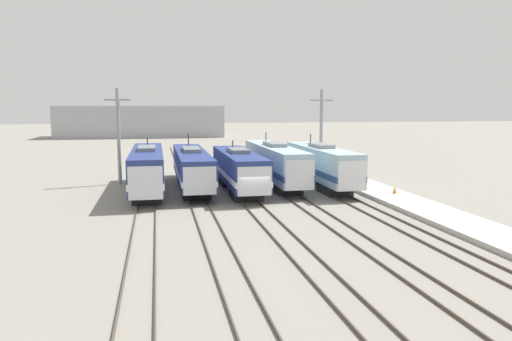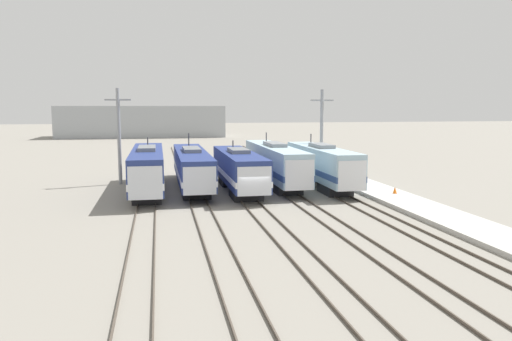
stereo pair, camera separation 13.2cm
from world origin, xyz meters
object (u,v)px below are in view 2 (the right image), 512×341
at_px(catenary_tower_right, 322,133).
at_px(traffic_cone, 395,190).
at_px(locomotive_center_left, 192,168).
at_px(catenary_tower_left, 119,135).
at_px(locomotive_far_left, 147,169).
at_px(locomotive_far_right, 323,166).
at_px(locomotive_center_right, 276,164).
at_px(locomotive_center, 239,170).

xyz_separation_m(catenary_tower_right, traffic_cone, (2.75, -12.51, -4.50)).
height_order(locomotive_center_left, catenary_tower_left, catenary_tower_left).
height_order(locomotive_far_left, locomotive_far_right, locomotive_far_right).
bearing_deg(locomotive_center_right, catenary_tower_left, 165.68).
relative_size(catenary_tower_left, traffic_cone, 16.46).
distance_m(locomotive_far_left, locomotive_center, 8.57).
height_order(locomotive_center, locomotive_center_right, locomotive_center_right).
bearing_deg(locomotive_far_left, locomotive_center_left, 24.19).
relative_size(locomotive_center_right, catenary_tower_left, 1.88).
height_order(locomotive_center_left, locomotive_center, locomotive_center_left).
distance_m(locomotive_far_right, catenary_tower_left, 21.16).
distance_m(locomotive_center_right, catenary_tower_right, 7.92).
bearing_deg(catenary_tower_left, locomotive_far_left, -64.70).
xyz_separation_m(locomotive_center_left, catenary_tower_right, (14.72, 4.26, 3.06)).
bearing_deg(locomotive_center_right, locomotive_far_left, -170.42).
bearing_deg(locomotive_center_left, catenary_tower_right, 16.12).
bearing_deg(traffic_cone, locomotive_far_left, 163.75).
bearing_deg(traffic_cone, locomotive_center, 157.39).
bearing_deg(locomotive_center_right, catenary_tower_right, 32.94).
bearing_deg(catenary_tower_left, locomotive_center_right, -14.32).
height_order(locomotive_far_left, locomotive_center, locomotive_far_left).
bearing_deg(locomotive_far_left, locomotive_center, -5.60).
distance_m(locomotive_center_left, locomotive_far_right, 12.97).
distance_m(locomotive_far_left, traffic_cone, 22.70).
height_order(locomotive_center_right, locomotive_far_right, locomotive_center_right).
bearing_deg(locomotive_far_left, traffic_cone, -16.25).
height_order(locomotive_far_right, catenary_tower_left, catenary_tower_left).
relative_size(locomotive_far_left, locomotive_far_right, 1.10).
distance_m(locomotive_center, catenary_tower_left, 13.76).
height_order(catenary_tower_left, catenary_tower_right, same).
bearing_deg(catenary_tower_right, locomotive_far_right, -106.94).
height_order(locomotive_far_right, catenary_tower_right, catenary_tower_right).
bearing_deg(locomotive_far_right, catenary_tower_left, 162.44).
xyz_separation_m(locomotive_center_right, traffic_cone, (8.94, -8.50, -1.61)).
bearing_deg(catenary_tower_right, locomotive_far_left, -162.00).
height_order(locomotive_center, locomotive_far_right, locomotive_far_right).
bearing_deg(traffic_cone, locomotive_center_left, 154.72).
xyz_separation_m(locomotive_far_left, locomotive_center_right, (12.80, 2.16, 0.01)).
height_order(locomotive_center_right, catenary_tower_right, catenary_tower_right).
distance_m(locomotive_center_left, catenary_tower_right, 15.63).
height_order(locomotive_center_right, catenary_tower_left, catenary_tower_left).
distance_m(locomotive_center_right, catenary_tower_left, 16.48).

